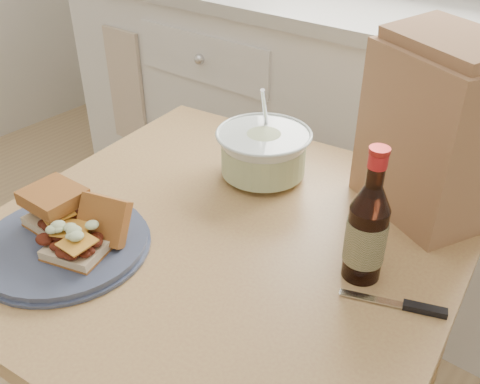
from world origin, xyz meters
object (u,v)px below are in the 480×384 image
Objects in this scene: plate at (64,244)px; paper_bag at (432,136)px; dining_table at (224,272)px; beer_bottle at (367,231)px; coleslaw_bowl at (263,155)px.

plate is 0.93× the size of paper_bag.
beer_bottle is (0.26, 0.05, 0.20)m from dining_table.
plate is 0.45m from coleslaw_bowl.
paper_bag is (0.44, 0.53, 0.15)m from plate.
coleslaw_bowl is 0.85× the size of beer_bottle.
plate reaches higher than dining_table.
coleslaw_bowl is at bearing 73.62° from plate.
beer_bottle is at bearing -61.91° from paper_bag.
dining_table is at bearing -103.28° from paper_bag.
plate is (-0.19, -0.22, 0.11)m from dining_table.
plate is at bearing -106.38° from coleslaw_bowl.
paper_bag reaches higher than plate.
coleslaw_bowl is at bearing 99.95° from dining_table.
dining_table is at bearing -164.91° from beer_bottle.
paper_bag is (0.26, 0.31, 0.27)m from dining_table.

